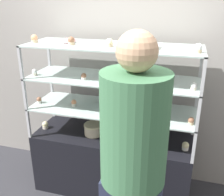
% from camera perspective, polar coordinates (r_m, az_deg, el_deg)
% --- Properties ---
extents(ground_plane, '(20.00, 20.00, 0.00)m').
position_cam_1_polar(ground_plane, '(2.98, 0.00, -18.86)').
color(ground_plane, '#2D2D33').
extents(back_wall, '(8.00, 0.05, 2.60)m').
position_cam_1_polar(back_wall, '(2.73, 2.39, 8.17)').
color(back_wall, gray).
rests_on(back_wall, ground_plane).
extents(display_base, '(1.55, 0.52, 0.64)m').
position_cam_1_polar(display_base, '(2.79, 0.00, -13.88)').
color(display_base, black).
rests_on(display_base, ground_plane).
extents(display_riser_lower, '(1.55, 0.52, 0.30)m').
position_cam_1_polar(display_riser_lower, '(2.48, 0.00, -2.56)').
color(display_riser_lower, '#B7B7BC').
rests_on(display_riser_lower, display_base).
extents(display_riser_middle, '(1.55, 0.52, 0.30)m').
position_cam_1_polar(display_riser_middle, '(2.38, 0.00, 3.98)').
color(display_riser_middle, '#B7B7BC').
rests_on(display_riser_middle, display_riser_lower).
extents(display_riser_upper, '(1.55, 0.52, 0.30)m').
position_cam_1_polar(display_riser_upper, '(2.31, 0.00, 11.03)').
color(display_riser_upper, '#B7B7BC').
rests_on(display_riser_upper, display_riser_middle).
extents(layer_cake_centerpiece, '(0.19, 0.19, 0.11)m').
position_cam_1_polar(layer_cake_centerpiece, '(2.62, -4.08, -6.78)').
color(layer_cake_centerpiece, beige).
rests_on(layer_cake_centerpiece, display_base).
extents(sheet_cake_frosted, '(0.19, 0.17, 0.07)m').
position_cam_1_polar(sheet_cake_frosted, '(2.18, 6.70, 11.63)').
color(sheet_cake_frosted, brown).
rests_on(sheet_cake_frosted, display_riser_upper).
extents(cupcake_0, '(0.06, 0.06, 0.08)m').
position_cam_1_polar(cupcake_0, '(2.82, -14.33, -5.72)').
color(cupcake_0, beige).
rests_on(cupcake_0, display_base).
extents(cupcake_1, '(0.06, 0.06, 0.08)m').
position_cam_1_polar(cupcake_1, '(2.46, 4.70, -9.28)').
color(cupcake_1, '#CCB28C').
rests_on(cupcake_1, display_base).
extents(cupcake_2, '(0.06, 0.06, 0.08)m').
position_cam_1_polar(cupcake_2, '(2.47, 15.69, -10.03)').
color(cupcake_2, white).
rests_on(cupcake_2, display_base).
extents(price_tag_0, '(0.04, 0.00, 0.04)m').
position_cam_1_polar(price_tag_0, '(2.41, -1.93, -10.44)').
color(price_tag_0, white).
rests_on(price_tag_0, display_base).
extents(cupcake_3, '(0.05, 0.05, 0.06)m').
position_cam_1_polar(cupcake_3, '(2.68, -15.57, -0.44)').
color(cupcake_3, white).
rests_on(cupcake_3, display_riser_lower).
extents(cupcake_4, '(0.05, 0.05, 0.06)m').
position_cam_1_polar(cupcake_4, '(2.55, -8.30, -1.07)').
color(cupcake_4, white).
rests_on(cupcake_4, display_riser_lower).
extents(cupcake_5, '(0.05, 0.05, 0.06)m').
position_cam_1_polar(cupcake_5, '(2.40, -0.32, -2.29)').
color(cupcake_5, '#CCB28C').
rests_on(cupcake_5, display_riser_lower).
extents(cupcake_6, '(0.05, 0.05, 0.06)m').
position_cam_1_polar(cupcake_6, '(2.27, 7.85, -3.90)').
color(cupcake_6, '#CCB28C').
rests_on(cupcake_6, display_riser_lower).
extents(cupcake_7, '(0.05, 0.05, 0.06)m').
position_cam_1_polar(cupcake_7, '(2.26, 16.83, -4.81)').
color(cupcake_7, '#CCB28C').
rests_on(cupcake_7, display_riser_lower).
extents(price_tag_1, '(0.04, 0.00, 0.04)m').
position_cam_1_polar(price_tag_1, '(2.21, 3.88, -4.79)').
color(price_tag_1, white).
rests_on(price_tag_1, display_riser_lower).
extents(cupcake_8, '(0.05, 0.05, 0.06)m').
position_cam_1_polar(cupcake_8, '(2.56, -16.50, 5.39)').
color(cupcake_8, beige).
rests_on(cupcake_8, display_riser_middle).
extents(cupcake_9, '(0.05, 0.05, 0.06)m').
position_cam_1_polar(cupcake_9, '(2.34, -6.16, 4.67)').
color(cupcake_9, white).
rests_on(cupcake_9, display_riser_middle).
extents(cupcake_10, '(0.05, 0.05, 0.06)m').
position_cam_1_polar(cupcake_10, '(2.27, 5.39, 4.20)').
color(cupcake_10, white).
rests_on(cupcake_10, display_riser_middle).
extents(cupcake_11, '(0.05, 0.05, 0.06)m').
position_cam_1_polar(cupcake_11, '(2.17, 17.36, 2.42)').
color(cupcake_11, beige).
rests_on(cupcake_11, display_riser_middle).
extents(price_tag_2, '(0.04, 0.00, 0.04)m').
position_cam_1_polar(price_tag_2, '(2.07, 7.49, 2.17)').
color(price_tag_2, white).
rests_on(price_tag_2, display_riser_middle).
extents(cupcake_12, '(0.06, 0.06, 0.07)m').
position_cam_1_polar(cupcake_12, '(2.53, -16.54, 12.27)').
color(cupcake_12, '#CCB28C').
rests_on(cupcake_12, display_riser_upper).
extents(cupcake_13, '(0.06, 0.06, 0.07)m').
position_cam_1_polar(cupcake_13, '(2.34, -8.86, 12.17)').
color(cupcake_13, '#CCB28C').
rests_on(cupcake_13, display_riser_upper).
extents(cupcake_14, '(0.06, 0.06, 0.07)m').
position_cam_1_polar(cupcake_14, '(2.22, -0.59, 11.94)').
color(cupcake_14, '#CCB28C').
rests_on(cupcake_14, display_riser_upper).
extents(cupcake_15, '(0.06, 0.06, 0.07)m').
position_cam_1_polar(cupcake_15, '(2.09, 18.26, 10.24)').
color(cupcake_15, '#CCB28C').
rests_on(cupcake_15, display_riser_upper).
extents(price_tag_3, '(0.04, 0.00, 0.04)m').
position_cam_1_polar(price_tag_3, '(2.03, 1.91, 10.66)').
color(price_tag_3, white).
rests_on(price_tag_3, display_riser_upper).
extents(donut_glazed, '(0.13, 0.13, 0.04)m').
position_cam_1_polar(donut_glazed, '(2.45, -9.39, 12.22)').
color(donut_glazed, '#EFB2BC').
rests_on(donut_glazed, display_riser_upper).
extents(customer_figure, '(0.41, 0.41, 1.77)m').
position_cam_1_polar(customer_figure, '(1.71, 4.59, -13.81)').
color(customer_figure, '#282D47').
rests_on(customer_figure, ground_plane).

